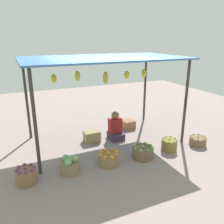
{
  "coord_description": "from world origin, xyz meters",
  "views": [
    {
      "loc": [
        -2.16,
        -5.33,
        2.68
      ],
      "look_at": [
        0.0,
        -0.49,
        0.95
      ],
      "focal_mm": 36.8,
      "sensor_mm": 36.0,
      "label": 1
    }
  ],
  "objects_px": {
    "basket_cabbages": "(70,165)",
    "basket_limes": "(169,145)",
    "wooden_crate_near_vendor": "(92,136)",
    "basket_oranges": "(109,159)",
    "basket_green_apples": "(143,152)",
    "basket_purple_onions": "(26,176)",
    "vendor_person": "(115,128)",
    "basket_green_chilies": "(198,141)",
    "wooden_crate_stacked_rear": "(128,124)"
  },
  "relations": [
    {
      "from": "basket_oranges",
      "to": "basket_green_chilies",
      "type": "relative_size",
      "value": 1.09
    },
    {
      "from": "basket_cabbages",
      "to": "wooden_crate_near_vendor",
      "type": "distance_m",
      "value": 1.53
    },
    {
      "from": "wooden_crate_near_vendor",
      "to": "wooden_crate_stacked_rear",
      "type": "bearing_deg",
      "value": 18.4
    },
    {
      "from": "basket_green_chilies",
      "to": "basket_oranges",
      "type": "bearing_deg",
      "value": 178.49
    },
    {
      "from": "vendor_person",
      "to": "wooden_crate_stacked_rear",
      "type": "relative_size",
      "value": 2.23
    },
    {
      "from": "basket_cabbages",
      "to": "wooden_crate_near_vendor",
      "type": "bearing_deg",
      "value": 53.64
    },
    {
      "from": "basket_purple_onions",
      "to": "wooden_crate_near_vendor",
      "type": "bearing_deg",
      "value": 35.35
    },
    {
      "from": "basket_cabbages",
      "to": "wooden_crate_stacked_rear",
      "type": "distance_m",
      "value": 2.81
    },
    {
      "from": "basket_purple_onions",
      "to": "basket_oranges",
      "type": "xyz_separation_m",
      "value": [
        1.71,
        -0.01,
        -0.02
      ]
    },
    {
      "from": "basket_purple_onions",
      "to": "wooden_crate_stacked_rear",
      "type": "xyz_separation_m",
      "value": [
        3.11,
        1.7,
        -0.03
      ]
    },
    {
      "from": "basket_cabbages",
      "to": "basket_green_apples",
      "type": "distance_m",
      "value": 1.7
    },
    {
      "from": "basket_oranges",
      "to": "basket_green_chilies",
      "type": "xyz_separation_m",
      "value": [
        2.5,
        -0.07,
        -0.03
      ]
    },
    {
      "from": "basket_green_apples",
      "to": "basket_limes",
      "type": "height_order",
      "value": "basket_limes"
    },
    {
      "from": "basket_green_apples",
      "to": "wooden_crate_near_vendor",
      "type": "bearing_deg",
      "value": 121.1
    },
    {
      "from": "basket_oranges",
      "to": "wooden_crate_near_vendor",
      "type": "xyz_separation_m",
      "value": [
        0.05,
        1.26,
        0.01
      ]
    },
    {
      "from": "basket_green_apples",
      "to": "wooden_crate_stacked_rear",
      "type": "distance_m",
      "value": 1.85
    },
    {
      "from": "basket_purple_onions",
      "to": "wooden_crate_near_vendor",
      "type": "xyz_separation_m",
      "value": [
        1.77,
        1.25,
        -0.01
      ]
    },
    {
      "from": "basket_limes",
      "to": "basket_oranges",
      "type": "bearing_deg",
      "value": 179.96
    },
    {
      "from": "vendor_person",
      "to": "basket_cabbages",
      "type": "distance_m",
      "value": 1.94
    },
    {
      "from": "basket_purple_onions",
      "to": "basket_green_apples",
      "type": "bearing_deg",
      "value": -1.38
    },
    {
      "from": "wooden_crate_stacked_rear",
      "to": "basket_oranges",
      "type": "bearing_deg",
      "value": -129.25
    },
    {
      "from": "basket_green_apples",
      "to": "basket_purple_onions",
      "type": "bearing_deg",
      "value": 178.62
    },
    {
      "from": "basket_oranges",
      "to": "wooden_crate_stacked_rear",
      "type": "distance_m",
      "value": 2.21
    },
    {
      "from": "basket_cabbages",
      "to": "basket_green_chilies",
      "type": "xyz_separation_m",
      "value": [
        3.36,
        -0.1,
        -0.06
      ]
    },
    {
      "from": "basket_green_apples",
      "to": "basket_cabbages",
      "type": "bearing_deg",
      "value": 177.29
    },
    {
      "from": "basket_oranges",
      "to": "basket_green_chilies",
      "type": "bearing_deg",
      "value": -1.51
    },
    {
      "from": "basket_oranges",
      "to": "basket_limes",
      "type": "distance_m",
      "value": 1.64
    },
    {
      "from": "wooden_crate_near_vendor",
      "to": "basket_oranges",
      "type": "bearing_deg",
      "value": -92.43
    },
    {
      "from": "basket_cabbages",
      "to": "basket_limes",
      "type": "distance_m",
      "value": 2.49
    },
    {
      "from": "basket_green_apples",
      "to": "vendor_person",
      "type": "bearing_deg",
      "value": 96.4
    },
    {
      "from": "vendor_person",
      "to": "basket_limes",
      "type": "xyz_separation_m",
      "value": [
        0.93,
        -1.18,
        -0.15
      ]
    },
    {
      "from": "basket_purple_onions",
      "to": "basket_limes",
      "type": "height_order",
      "value": "basket_purple_onions"
    },
    {
      "from": "basket_green_apples",
      "to": "wooden_crate_stacked_rear",
      "type": "bearing_deg",
      "value": 72.62
    },
    {
      "from": "vendor_person",
      "to": "basket_green_apples",
      "type": "distance_m",
      "value": 1.24
    },
    {
      "from": "vendor_person",
      "to": "basket_purple_onions",
      "type": "height_order",
      "value": "vendor_person"
    },
    {
      "from": "vendor_person",
      "to": "wooden_crate_near_vendor",
      "type": "relative_size",
      "value": 1.89
    },
    {
      "from": "basket_limes",
      "to": "wooden_crate_near_vendor",
      "type": "distance_m",
      "value": 2.03
    },
    {
      "from": "vendor_person",
      "to": "wooden_crate_near_vendor",
      "type": "distance_m",
      "value": 0.68
    },
    {
      "from": "basket_cabbages",
      "to": "basket_limes",
      "type": "bearing_deg",
      "value": -0.71
    },
    {
      "from": "vendor_person",
      "to": "basket_green_chilies",
      "type": "bearing_deg",
      "value": -34.68
    },
    {
      "from": "vendor_person",
      "to": "basket_purple_onions",
      "type": "bearing_deg",
      "value": -154.35
    },
    {
      "from": "basket_purple_onions",
      "to": "basket_limes",
      "type": "bearing_deg",
      "value": -0.2
    },
    {
      "from": "basket_purple_onions",
      "to": "basket_green_chilies",
      "type": "xyz_separation_m",
      "value": [
        4.22,
        -0.08,
        -0.05
      ]
    },
    {
      "from": "basket_oranges",
      "to": "wooden_crate_near_vendor",
      "type": "distance_m",
      "value": 1.27
    },
    {
      "from": "basket_purple_onions",
      "to": "basket_green_chilies",
      "type": "distance_m",
      "value": 4.22
    },
    {
      "from": "basket_purple_onions",
      "to": "basket_green_chilies",
      "type": "bearing_deg",
      "value": -1.05
    },
    {
      "from": "basket_green_apples",
      "to": "wooden_crate_stacked_rear",
      "type": "relative_size",
      "value": 1.42
    },
    {
      "from": "basket_purple_onions",
      "to": "basket_green_apples",
      "type": "height_order",
      "value": "basket_purple_onions"
    },
    {
      "from": "basket_oranges",
      "to": "basket_green_apples",
      "type": "distance_m",
      "value": 0.85
    },
    {
      "from": "basket_purple_onions",
      "to": "basket_cabbages",
      "type": "bearing_deg",
      "value": 1.27
    }
  ]
}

